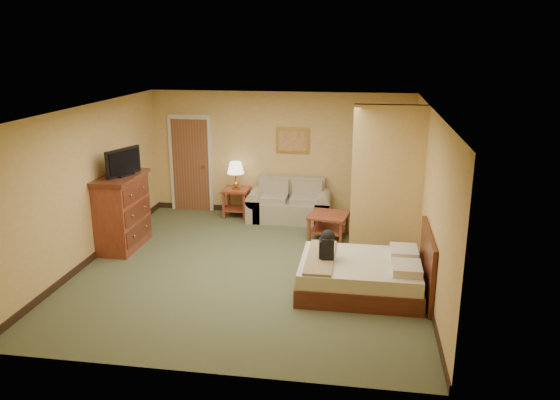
% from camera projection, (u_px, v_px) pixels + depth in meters
% --- Properties ---
extents(floor, '(6.00, 6.00, 0.00)m').
position_uv_depth(floor, '(252.00, 267.00, 8.99)').
color(floor, '#4B5134').
rests_on(floor, ground).
extents(ceiling, '(6.00, 6.00, 0.00)m').
position_uv_depth(ceiling, '(250.00, 109.00, 8.26)').
color(ceiling, white).
rests_on(ceiling, back_wall).
extents(back_wall, '(5.50, 0.02, 2.60)m').
position_uv_depth(back_wall, '(280.00, 154.00, 11.47)').
color(back_wall, tan).
rests_on(back_wall, floor).
extents(left_wall, '(0.02, 6.00, 2.60)m').
position_uv_depth(left_wall, '(88.00, 185.00, 9.03)').
color(left_wall, tan).
rests_on(left_wall, floor).
extents(right_wall, '(0.02, 6.00, 2.60)m').
position_uv_depth(right_wall, '(430.00, 199.00, 8.22)').
color(right_wall, tan).
rests_on(right_wall, floor).
extents(partition, '(1.20, 0.15, 2.60)m').
position_uv_depth(partition, '(387.00, 182.00, 9.18)').
color(partition, tan).
rests_on(partition, floor).
extents(door, '(0.94, 0.16, 2.10)m').
position_uv_depth(door, '(191.00, 164.00, 11.80)').
color(door, beige).
rests_on(door, floor).
extents(baseboard, '(5.50, 0.02, 0.12)m').
position_uv_depth(baseboard, '(280.00, 210.00, 11.81)').
color(baseboard, black).
rests_on(baseboard, floor).
extents(loveseat, '(1.71, 0.79, 0.86)m').
position_uv_depth(loveseat, '(290.00, 207.00, 11.31)').
color(loveseat, gray).
rests_on(loveseat, floor).
extents(side_table, '(0.55, 0.55, 0.60)m').
position_uv_depth(side_table, '(236.00, 198.00, 11.52)').
color(side_table, maroon).
rests_on(side_table, floor).
extents(table_lamp, '(0.35, 0.35, 0.58)m').
position_uv_depth(table_lamp, '(236.00, 168.00, 11.34)').
color(table_lamp, '#AA7C3E').
rests_on(table_lamp, side_table).
extents(coffee_table, '(0.81, 0.81, 0.45)m').
position_uv_depth(coffee_table, '(329.00, 221.00, 10.30)').
color(coffee_table, maroon).
rests_on(coffee_table, floor).
extents(wall_picture, '(0.69, 0.04, 0.54)m').
position_uv_depth(wall_picture, '(293.00, 141.00, 11.32)').
color(wall_picture, '#B78E3F').
rests_on(wall_picture, back_wall).
extents(dresser, '(0.66, 1.25, 1.33)m').
position_uv_depth(dresser, '(122.00, 211.00, 9.70)').
color(dresser, maroon).
rests_on(dresser, floor).
extents(tv, '(0.32, 0.76, 0.48)m').
position_uv_depth(tv, '(123.00, 163.00, 9.44)').
color(tv, black).
rests_on(tv, dresser).
extents(bed, '(1.88, 1.52, 0.98)m').
position_uv_depth(bed, '(365.00, 274.00, 8.07)').
color(bed, '#481C10').
rests_on(bed, floor).
extents(backpack, '(0.21, 0.28, 0.46)m').
position_uv_depth(backpack, '(328.00, 244.00, 7.99)').
color(backpack, black).
rests_on(backpack, bed).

